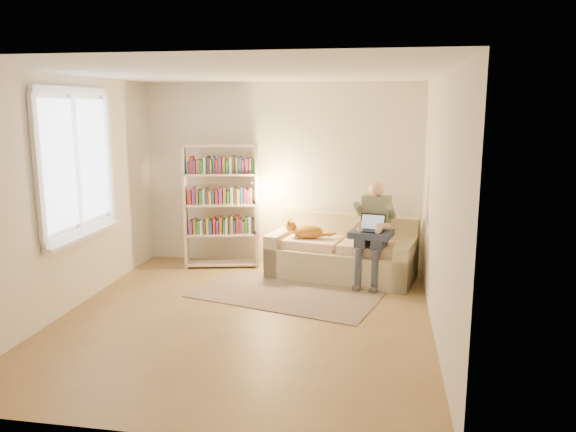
% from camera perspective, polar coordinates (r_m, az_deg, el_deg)
% --- Properties ---
extents(floor, '(4.50, 4.50, 0.00)m').
position_cam_1_polar(floor, '(6.23, -4.47, -10.31)').
color(floor, olive).
rests_on(floor, ground).
extents(ceiling, '(4.00, 4.50, 0.02)m').
position_cam_1_polar(ceiling, '(5.81, -4.87, 14.31)').
color(ceiling, white).
rests_on(ceiling, wall_back).
extents(wall_left, '(0.02, 4.50, 2.60)m').
position_cam_1_polar(wall_left, '(6.66, -21.58, 1.94)').
color(wall_left, silver).
rests_on(wall_left, floor).
extents(wall_right, '(0.02, 4.50, 2.60)m').
position_cam_1_polar(wall_right, '(5.73, 15.12, 0.96)').
color(wall_right, silver).
rests_on(wall_right, floor).
extents(wall_back, '(4.00, 0.02, 2.60)m').
position_cam_1_polar(wall_back, '(8.06, -0.71, 4.20)').
color(wall_back, silver).
rests_on(wall_back, floor).
extents(wall_front, '(4.00, 0.02, 2.60)m').
position_cam_1_polar(wall_front, '(3.79, -13.08, -4.06)').
color(wall_front, silver).
rests_on(wall_front, floor).
extents(window, '(0.12, 1.52, 1.69)m').
position_cam_1_polar(window, '(6.79, -20.38, 2.83)').
color(window, white).
rests_on(window, wall_left).
extents(sofa, '(2.05, 1.24, 0.81)m').
position_cam_1_polar(sofa, '(7.61, 5.53, -3.97)').
color(sofa, tan).
rests_on(sofa, floor).
extents(person, '(0.46, 0.62, 1.32)m').
position_cam_1_polar(person, '(7.26, 8.69, -1.09)').
color(person, gray).
rests_on(person, sofa).
extents(cat, '(0.63, 0.30, 0.23)m').
position_cam_1_polar(cat, '(7.56, 1.95, -1.53)').
color(cat, orange).
rests_on(cat, sofa).
extents(blanket, '(0.59, 0.52, 0.08)m').
position_cam_1_polar(blanket, '(7.18, 8.07, -1.76)').
color(blanket, '#293048').
rests_on(blanket, person).
extents(laptop, '(0.36, 0.33, 0.26)m').
position_cam_1_polar(laptop, '(7.17, 8.11, -1.04)').
color(laptop, black).
rests_on(laptop, blanket).
extents(bookshelf, '(1.20, 0.48, 1.77)m').
position_cam_1_polar(bookshelf, '(7.95, -6.77, 1.66)').
color(bookshelf, beige).
rests_on(bookshelf, floor).
extents(rug, '(2.48, 1.85, 0.01)m').
position_cam_1_polar(rug, '(6.97, -0.03, -7.84)').
color(rug, '#7F6A5C').
rests_on(rug, floor).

